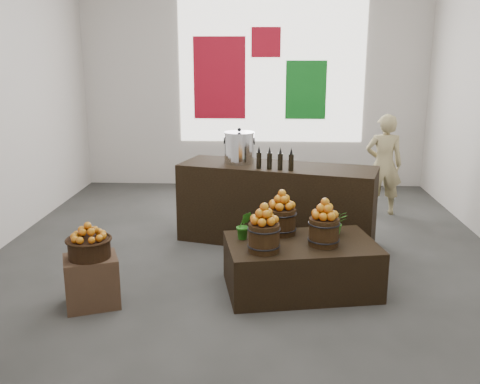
{
  "coord_description": "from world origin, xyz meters",
  "views": [
    {
      "loc": [
        0.22,
        -5.97,
        2.29
      ],
      "look_at": [
        -0.05,
        -0.4,
        0.86
      ],
      "focal_mm": 40.0,
      "sensor_mm": 36.0,
      "label": 1
    }
  ],
  "objects_px": {
    "crate": "(92,281)",
    "wicker_basket": "(89,248)",
    "stock_pot_left": "(239,148)",
    "shopper": "(384,165)",
    "display_table": "(301,266)",
    "counter": "(276,204)"
  },
  "relations": [
    {
      "from": "wicker_basket",
      "to": "crate",
      "type": "bearing_deg",
      "value": 0.0
    },
    {
      "from": "counter",
      "to": "crate",
      "type": "bearing_deg",
      "value": -117.37
    },
    {
      "from": "crate",
      "to": "wicker_basket",
      "type": "distance_m",
      "value": 0.33
    },
    {
      "from": "display_table",
      "to": "shopper",
      "type": "height_order",
      "value": "shopper"
    },
    {
      "from": "stock_pot_left",
      "to": "display_table",
      "type": "bearing_deg",
      "value": -66.08
    },
    {
      "from": "crate",
      "to": "wicker_basket",
      "type": "xyz_separation_m",
      "value": [
        0.0,
        0.0,
        0.33
      ]
    },
    {
      "from": "crate",
      "to": "wicker_basket",
      "type": "height_order",
      "value": "wicker_basket"
    },
    {
      "from": "wicker_basket",
      "to": "stock_pot_left",
      "type": "bearing_deg",
      "value": 57.42
    },
    {
      "from": "wicker_basket",
      "to": "stock_pot_left",
      "type": "height_order",
      "value": "stock_pot_left"
    },
    {
      "from": "display_table",
      "to": "shopper",
      "type": "xyz_separation_m",
      "value": [
        1.36,
        2.73,
        0.49
      ]
    },
    {
      "from": "stock_pot_left",
      "to": "counter",
      "type": "bearing_deg",
      "value": -15.73
    },
    {
      "from": "display_table",
      "to": "stock_pot_left",
      "type": "distance_m",
      "value": 1.93
    },
    {
      "from": "display_table",
      "to": "counter",
      "type": "xyz_separation_m",
      "value": [
        -0.22,
        1.43,
        0.24
      ]
    },
    {
      "from": "wicker_basket",
      "to": "shopper",
      "type": "bearing_deg",
      "value": 43.62
    },
    {
      "from": "crate",
      "to": "shopper",
      "type": "height_order",
      "value": "shopper"
    },
    {
      "from": "display_table",
      "to": "crate",
      "type": "bearing_deg",
      "value": -177.74
    },
    {
      "from": "wicker_basket",
      "to": "counter",
      "type": "xyz_separation_m",
      "value": [
        1.75,
        1.87,
        -0.08
      ]
    },
    {
      "from": "counter",
      "to": "shopper",
      "type": "bearing_deg",
      "value": 55.22
    },
    {
      "from": "crate",
      "to": "stock_pot_left",
      "type": "relative_size",
      "value": 1.3
    },
    {
      "from": "crate",
      "to": "shopper",
      "type": "xyz_separation_m",
      "value": [
        3.33,
        3.17,
        0.5
      ]
    },
    {
      "from": "display_table",
      "to": "stock_pot_left",
      "type": "relative_size",
      "value": 3.93
    },
    {
      "from": "display_table",
      "to": "counter",
      "type": "relative_size",
      "value": 0.61
    }
  ]
}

